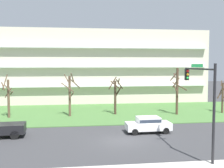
# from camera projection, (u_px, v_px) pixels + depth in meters

# --- Properties ---
(ground) EXTENTS (160.00, 160.00, 0.00)m
(ground) POSITION_uv_depth(u_px,v_px,m) (123.00, 141.00, 23.86)
(ground) COLOR #38383A
(grass_lawn_strip) EXTENTS (80.00, 16.00, 0.08)m
(grass_lawn_strip) POSITION_uv_depth(u_px,v_px,m) (106.00, 112.00, 37.70)
(grass_lawn_strip) COLOR #477238
(grass_lawn_strip) RESTS_ON ground
(apartment_building) EXTENTS (38.13, 12.05, 12.71)m
(apartment_building) POSITION_uv_depth(u_px,v_px,m) (98.00, 67.00, 50.65)
(apartment_building) COLOR beige
(apartment_building) RESTS_ON ground
(tree_far_left) EXTENTS (1.54, 1.61, 5.49)m
(tree_far_left) POSITION_uv_depth(u_px,v_px,m) (8.00, 96.00, 33.70)
(tree_far_left) COLOR brown
(tree_far_left) RESTS_ON ground
(tree_left) EXTENTS (2.40, 1.93, 5.66)m
(tree_left) POSITION_uv_depth(u_px,v_px,m) (70.00, 94.00, 34.56)
(tree_left) COLOR brown
(tree_left) RESTS_ON ground
(tree_center) EXTENTS (1.98, 1.98, 5.08)m
(tree_center) POSITION_uv_depth(u_px,v_px,m) (116.00, 94.00, 36.01)
(tree_center) COLOR #423023
(tree_center) RESTS_ON ground
(tree_right) EXTENTS (1.95, 1.91, 6.26)m
(tree_right) POSITION_uv_depth(u_px,v_px,m) (177.00, 90.00, 35.84)
(tree_right) COLOR #4C3828
(tree_right) RESTS_ON ground
(tree_far_right) EXTENTS (1.80, 2.03, 4.73)m
(tree_far_right) POSITION_uv_depth(u_px,v_px,m) (223.00, 96.00, 37.11)
(tree_far_right) COLOR #4C3828
(tree_far_right) RESTS_ON ground
(sedan_white_center_left) EXTENTS (4.44, 1.90, 1.57)m
(sedan_white_center_left) POSITION_uv_depth(u_px,v_px,m) (148.00, 124.00, 26.65)
(sedan_white_center_left) COLOR white
(sedan_white_center_left) RESTS_ON ground
(traffic_signal_mast) EXTENTS (0.90, 4.92, 6.80)m
(traffic_signal_mast) POSITION_uv_depth(u_px,v_px,m) (203.00, 94.00, 19.18)
(traffic_signal_mast) COLOR black
(traffic_signal_mast) RESTS_ON ground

